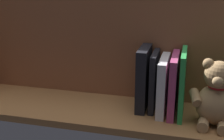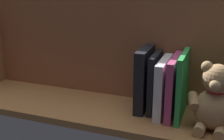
# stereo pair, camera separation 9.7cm
# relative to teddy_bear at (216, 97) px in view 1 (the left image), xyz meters

# --- Properties ---
(ground_plane) EXTENTS (1.08, 0.27, 0.02)m
(ground_plane) POSITION_rel_teddy_bear_xyz_m (0.31, -0.03, -0.10)
(ground_plane) COLOR #9E6B3D
(shelf_back_panel) EXTENTS (1.08, 0.02, 0.36)m
(shelf_back_panel) POSITION_rel_teddy_bear_xyz_m (0.31, -0.15, 0.09)
(shelf_back_panel) COLOR #935636
(shelf_back_panel) RESTS_ON ground_plane
(teddy_bear) EXTENTS (0.16, 0.13, 0.19)m
(teddy_bear) POSITION_rel_teddy_bear_xyz_m (0.00, 0.00, 0.00)
(teddy_bear) COLOR tan
(teddy_bear) RESTS_ON ground_plane
(book_1) EXTENTS (0.02, 0.17, 0.20)m
(book_1) POSITION_rel_teddy_bear_xyz_m (0.10, -0.05, 0.01)
(book_1) COLOR green
(book_1) RESTS_ON ground_plane
(book_2) EXTENTS (0.02, 0.16, 0.18)m
(book_2) POSITION_rel_teddy_bear_xyz_m (0.12, -0.05, 0.01)
(book_2) COLOR #B23F72
(book_2) RESTS_ON ground_plane
(book_3) EXTENTS (0.02, 0.16, 0.17)m
(book_3) POSITION_rel_teddy_bear_xyz_m (0.16, -0.05, 0.00)
(book_3) COLOR silver
(book_3) RESTS_ON ground_plane
(book_4) EXTENTS (0.02, 0.13, 0.18)m
(book_4) POSITION_rel_teddy_bear_xyz_m (0.19, -0.07, 0.01)
(book_4) COLOR black
(book_4) RESTS_ON ground_plane
(book_5) EXTENTS (0.03, 0.14, 0.20)m
(book_5) POSITION_rel_teddy_bear_xyz_m (0.22, -0.07, 0.01)
(book_5) COLOR black
(book_5) RESTS_ON ground_plane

